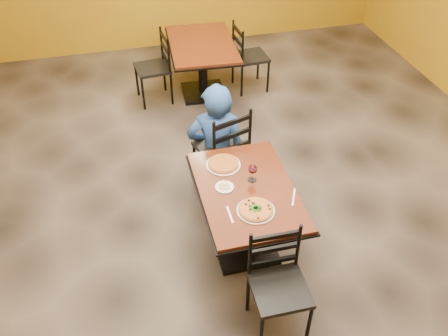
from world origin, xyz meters
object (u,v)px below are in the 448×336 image
object	(u,v)px
pizza_main	(256,209)
wine_glass	(253,172)
plate_far	(223,165)
diner	(216,137)
chair_second_left	(152,69)
chair_main_far	(221,147)
table_second	(202,57)
chair_main_near	(280,290)
plate_main	(256,211)
side_plate	(225,187)
chair_second_right	(251,57)
table_main	(246,205)
pizza_far	(223,163)

from	to	relation	value
pizza_main	wine_glass	bearing A→B (deg)	77.65
plate_far	diner	bearing A→B (deg)	82.31
chair_second_left	wine_glass	bearing A→B (deg)	4.95
chair_main_far	diner	size ratio (longest dim) A/B	0.83
table_second	diner	bearing A→B (deg)	-97.79
chair_main_near	plate_main	size ratio (longest dim) A/B	2.99
wine_glass	chair_main_near	bearing A→B (deg)	-93.36
side_plate	wine_glass	xyz separation A→B (m)	(0.26, 0.03, 0.08)
chair_second_left	plate_main	world-z (taller)	chair_second_left
pizza_main	wine_glass	distance (m)	0.38
diner	side_plate	size ratio (longest dim) A/B	7.60
chair_second_right	plate_main	bearing A→B (deg)	160.17
plate_far	side_plate	bearing A→B (deg)	-102.19
table_main	plate_main	xyz separation A→B (m)	(-0.00, -0.27, 0.20)
chair_main_far	plate_main	xyz separation A→B (m)	(-0.01, -1.20, 0.25)
table_second	chair_second_right	world-z (taller)	chair_second_right
chair_main_far	table_main	bearing A→B (deg)	71.55
plate_far	chair_main_near	bearing A→B (deg)	-83.53
diner	plate_main	xyz separation A→B (m)	(0.03, -1.25, 0.15)
chair_second_right	wine_glass	size ratio (longest dim) A/B	5.21
pizza_far	side_plate	world-z (taller)	pizza_far
side_plate	chair_second_left	bearing A→B (deg)	95.53
table_main	pizza_far	size ratio (longest dim) A/B	4.39
chair_main_near	plate_far	world-z (taller)	chair_main_near
table_second	diner	size ratio (longest dim) A/B	1.09
diner	plate_far	distance (m)	0.65
chair_second_right	side_plate	size ratio (longest dim) A/B	5.86
table_main	table_second	bearing A→B (deg)	85.50
diner	pizza_far	xyz separation A→B (m)	(-0.08, -0.62, 0.16)
table_second	chair_second_left	xyz separation A→B (m)	(-0.67, 0.00, -0.09)
chair_second_left	plate_main	distance (m)	3.17
table_second	chair_main_far	world-z (taller)	chair_main_far
chair_second_right	plate_main	xyz separation A→B (m)	(-0.90, -3.12, 0.29)
table_main	chair_main_far	xyz separation A→B (m)	(0.01, 0.93, -0.05)
chair_main_far	side_plate	distance (m)	0.92
chair_second_right	pizza_main	world-z (taller)	chair_second_right
plate_far	wine_glass	distance (m)	0.33
chair_second_left	plate_far	world-z (taller)	chair_second_left
table_second	pizza_far	world-z (taller)	pizza_far
table_main	plate_main	distance (m)	0.34
chair_second_left	pizza_main	world-z (taller)	chair_second_left
plate_main	pizza_main	bearing A→B (deg)	0.00
chair_second_right	pizza_far	xyz separation A→B (m)	(-1.01, -2.49, 0.30)
side_plate	chair_main_near	bearing A→B (deg)	-77.64
pizza_far	table_main	bearing A→B (deg)	-71.98
table_main	pizza_main	size ratio (longest dim) A/B	4.33
pizza_main	side_plate	distance (m)	0.38
chair_main_near	chair_second_left	bearing A→B (deg)	98.35
plate_main	chair_second_right	bearing A→B (deg)	73.89
table_main	pizza_main	bearing A→B (deg)	-90.95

